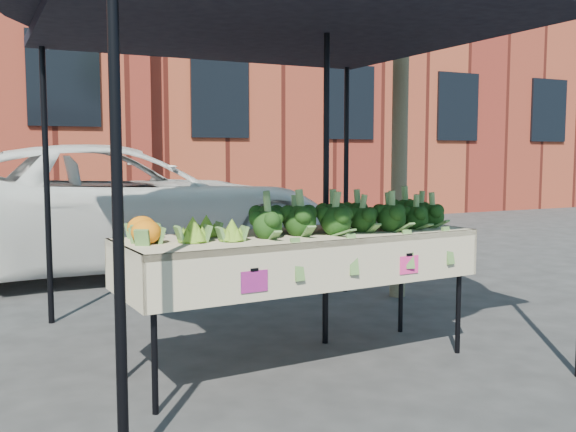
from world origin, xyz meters
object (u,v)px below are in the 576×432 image
(table, at_px, (301,300))
(canopy, at_px, (279,162))
(street_tree, at_px, (401,67))
(vehicle, at_px, (112,41))

(table, height_order, canopy, canopy)
(street_tree, bearing_deg, canopy, -150.46)
(vehicle, height_order, street_tree, vehicle)
(vehicle, bearing_deg, street_tree, -140.85)
(table, bearing_deg, canopy, 83.54)
(canopy, height_order, vehicle, vehicle)
(table, relative_size, vehicle, 0.44)
(table, bearing_deg, street_tree, 38.61)
(table, height_order, street_tree, street_tree)
(canopy, bearing_deg, vehicle, 96.35)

